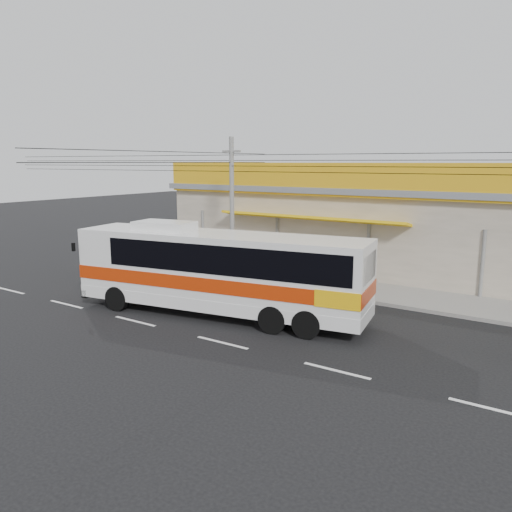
{
  "coord_description": "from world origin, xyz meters",
  "views": [
    {
      "loc": [
        9.31,
        -14.65,
        5.74
      ],
      "look_at": [
        -1.66,
        2.0,
        1.97
      ],
      "focal_mm": 35.0,
      "sensor_mm": 36.0,
      "label": 1
    }
  ],
  "objects_px": {
    "coach_bus": "(223,268)",
    "motorbike_dark": "(184,252)",
    "motorbike_red": "(203,264)",
    "utility_pole": "(232,162)"
  },
  "relations": [
    {
      "from": "motorbike_dark",
      "to": "utility_pole",
      "type": "distance_m",
      "value": 6.88
    },
    {
      "from": "utility_pole",
      "to": "coach_bus",
      "type": "bearing_deg",
      "value": -57.18
    },
    {
      "from": "coach_bus",
      "to": "motorbike_dark",
      "type": "bearing_deg",
      "value": 130.26
    },
    {
      "from": "motorbike_red",
      "to": "coach_bus",
      "type": "bearing_deg",
      "value": -149.89
    },
    {
      "from": "coach_bus",
      "to": "utility_pole",
      "type": "relative_size",
      "value": 0.34
    },
    {
      "from": "motorbike_red",
      "to": "motorbike_dark",
      "type": "distance_m",
      "value": 3.45
    },
    {
      "from": "utility_pole",
      "to": "motorbike_red",
      "type": "bearing_deg",
      "value": -164.13
    },
    {
      "from": "coach_bus",
      "to": "motorbike_red",
      "type": "relative_size",
      "value": 6.78
    },
    {
      "from": "motorbike_red",
      "to": "motorbike_dark",
      "type": "bearing_deg",
      "value": 42.54
    },
    {
      "from": "coach_bus",
      "to": "motorbike_dark",
      "type": "relative_size",
      "value": 6.7
    }
  ]
}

